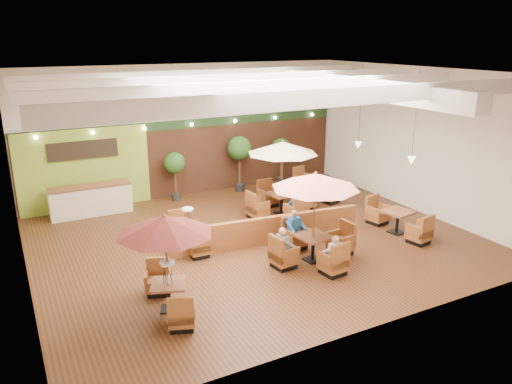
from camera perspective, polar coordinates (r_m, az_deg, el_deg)
room at (r=17.02m, az=-1.28°, el=7.48°), size 14.04×14.00×5.52m
service_counter at (r=20.02m, az=-18.33°, el=-0.89°), size 3.00×0.75×1.18m
booth_divider at (r=16.38m, az=1.19°, el=-4.45°), size 6.70×0.83×0.93m
table_0 at (r=12.18m, az=-10.30°, el=-5.22°), size 2.35×2.64×2.55m
table_1 at (r=14.79m, az=6.72°, el=-1.07°), size 2.81×2.81×2.81m
table_2 at (r=18.75m, az=3.02°, el=3.10°), size 2.84×2.84×2.88m
table_3 at (r=16.34m, az=-7.73°, el=-4.56°), size 0.84×2.43×1.50m
table_4 at (r=18.00m, az=15.85°, el=-3.34°), size 1.06×2.82×1.02m
table_5 at (r=21.48m, az=6.87°, el=0.57°), size 1.12×2.87×1.03m
topiary_0 at (r=20.72m, az=-9.28°, el=3.08°), size 0.88×0.88×2.04m
topiary_1 at (r=21.72m, az=-1.90°, el=4.77°), size 1.05×1.05×2.44m
topiary_2 at (r=22.74m, az=2.88°, el=4.77°), size 0.93×0.93×2.15m
diner_0 at (r=14.43m, az=8.87°, el=-6.61°), size 0.39×0.33×0.74m
diner_1 at (r=15.98m, az=4.51°, el=-3.90°), size 0.43×0.36×0.82m
diner_2 at (r=14.67m, az=3.21°, el=-5.89°), size 0.34×0.41×0.81m
diner_3 at (r=18.23m, az=4.65°, el=-1.25°), size 0.39×0.31×0.77m
diner_4 at (r=19.62m, az=5.63°, el=0.06°), size 0.34×0.40×0.76m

